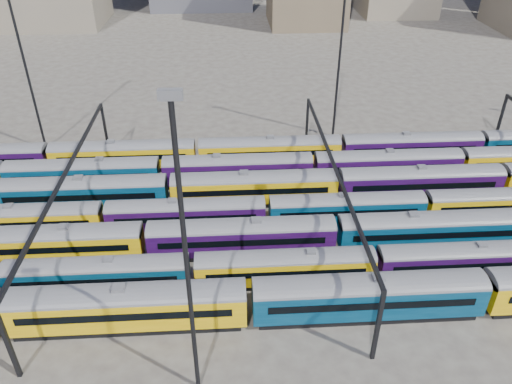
{
  "coord_description": "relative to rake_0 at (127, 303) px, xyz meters",
  "views": [
    {
      "loc": [
        -1.86,
        -48.32,
        35.43
      ],
      "look_at": [
        1.26,
        2.86,
        3.0
      ],
      "focal_mm": 35.0,
      "sensor_mm": 36.0,
      "label": 1
    }
  ],
  "objects": [
    {
      "name": "mast_2",
      "position": [
        6.54,
        -7.0,
        11.11
      ],
      "size": [
        1.4,
        0.5,
        25.6
      ],
      "color": "black",
      "rests_on": "ground"
    },
    {
      "name": "mast_1",
      "position": [
        -18.46,
        37.0,
        11.11
      ],
      "size": [
        1.4,
        0.5,
        25.6
      ],
      "color": "black",
      "rests_on": "ground"
    },
    {
      "name": "gantry_2",
      "position": [
        21.54,
        15.0,
        3.93
      ],
      "size": [
        0.35,
        40.35,
        8.03
      ],
      "color": "black",
      "rests_on": "ground"
    },
    {
      "name": "rake_3",
      "position": [
        -5.04,
        15.0,
        -0.42
      ],
      "size": [
        113.29,
        2.77,
        4.64
      ],
      "color": "black",
      "rests_on": "ground"
    },
    {
      "name": "rake_1",
      "position": [
        24.3,
        5.0,
        -0.46
      ],
      "size": [
        111.62,
        2.72,
        4.57
      ],
      "color": "black",
      "rests_on": "ground"
    },
    {
      "name": "rake_5",
      "position": [
        10.76,
        25.0,
        -0.23
      ],
      "size": [
        142.67,
        2.98,
        5.02
      ],
      "color": "black",
      "rests_on": "ground"
    },
    {
      "name": "rake_6",
      "position": [
        5.13,
        30.0,
        -0.19
      ],
      "size": [
        123.61,
        3.01,
        5.08
      ],
      "color": "black",
      "rests_on": "ground"
    },
    {
      "name": "ground",
      "position": [
        11.54,
        15.0,
        -2.86
      ],
      "size": [
        500.0,
        500.0,
        0.0
      ],
      "primitive_type": "plane",
      "color": "#413B37",
      "rests_on": "ground"
    },
    {
      "name": "rake_0",
      "position": [
        0.0,
        0.0,
        0.0
      ],
      "size": [
        110.26,
        3.23,
        5.45
      ],
      "color": "black",
      "rests_on": "ground"
    },
    {
      "name": "mast_3",
      "position": [
        26.54,
        39.0,
        11.11
      ],
      "size": [
        1.4,
        0.5,
        25.6
      ],
      "color": "black",
      "rests_on": "ground"
    },
    {
      "name": "rake_4",
      "position": [
        23.37,
        20.0,
        -0.11
      ],
      "size": [
        127.4,
        3.11,
        5.24
      ],
      "color": "black",
      "rests_on": "ground"
    },
    {
      "name": "rake_2",
      "position": [
        -10.1,
        10.0,
        -0.17
      ],
      "size": [
        145.39,
        3.04,
        5.11
      ],
      "color": "black",
      "rests_on": "ground"
    },
    {
      "name": "gantry_1",
      "position": [
        -8.46,
        15.0,
        3.93
      ],
      "size": [
        0.35,
        40.35,
        8.03
      ],
      "color": "black",
      "rests_on": "ground"
    }
  ]
}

